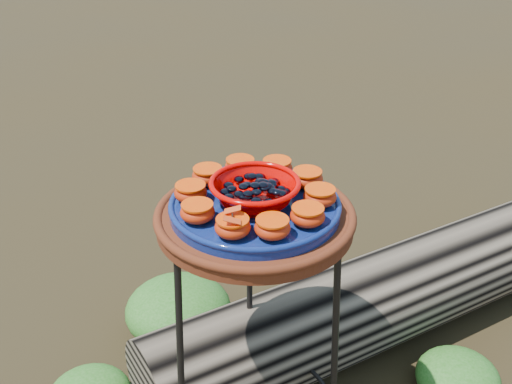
{
  "coord_description": "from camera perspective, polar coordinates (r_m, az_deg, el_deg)",
  "views": [
    {
      "loc": [
        -0.09,
        -1.21,
        1.45
      ],
      "look_at": [
        0.0,
        0.0,
        0.79
      ],
      "focal_mm": 45.0,
      "sensor_mm": 36.0,
      "label": 1
    }
  ],
  "objects": [
    {
      "name": "red_bowl",
      "position": [
        1.38,
        -0.1,
        -0.03
      ],
      "size": [
        0.19,
        0.19,
        0.05
      ],
      "primitive_type": null,
      "color": "#D00200",
      "rests_on": "cobalt_plate"
    },
    {
      "name": "orange_half_5",
      "position": [
        1.5,
        1.88,
        2.17
      ],
      "size": [
        0.07,
        0.07,
        0.04
      ],
      "primitive_type": "ellipsoid",
      "color": "#AA2D01",
      "rests_on": "cobalt_plate"
    },
    {
      "name": "orange_half_3",
      "position": [
        1.38,
        5.69,
        -0.42
      ],
      "size": [
        0.07,
        0.07,
        0.04
      ],
      "primitive_type": "ellipsoid",
      "color": "#AA2D01",
      "rests_on": "cobalt_plate"
    },
    {
      "name": "orange_half_4",
      "position": [
        1.45,
        4.56,
        1.19
      ],
      "size": [
        0.07,
        0.07,
        0.04
      ],
      "primitive_type": "ellipsoid",
      "color": "#AA2D01",
      "rests_on": "cobalt_plate"
    },
    {
      "name": "butterfly",
      "position": [
        1.26,
        -2.11,
        -2.13
      ],
      "size": [
        0.08,
        0.05,
        0.01
      ],
      "primitive_type": null,
      "rotation": [
        0.0,
        0.0,
        -0.06
      ],
      "color": "red",
      "rests_on": "orange_half_0"
    },
    {
      "name": "plant_stand",
      "position": [
        1.64,
        -0.09,
        -13.53
      ],
      "size": [
        0.44,
        0.44,
        0.7
      ],
      "primitive_type": null,
      "color": "black",
      "rests_on": "ground"
    },
    {
      "name": "orange_half_1",
      "position": [
        1.27,
        1.46,
        -3.22
      ],
      "size": [
        0.07,
        0.07,
        0.04
      ],
      "primitive_type": "ellipsoid",
      "color": "#AA2D01",
      "rests_on": "cobalt_plate"
    },
    {
      "name": "orange_half_2",
      "position": [
        1.31,
        4.61,
        -2.14
      ],
      "size": [
        0.07,
        0.07,
        0.04
      ],
      "primitive_type": "ellipsoid",
      "color": "#AA2D01",
      "rests_on": "cobalt_plate"
    },
    {
      "name": "foliage_right",
      "position": [
        2.06,
        17.52,
        -15.38
      ],
      "size": [
        0.25,
        0.25,
        0.12
      ],
      "primitive_type": "ellipsoid",
      "color": "#1B5912",
      "rests_on": "ground"
    },
    {
      "name": "terracotta_saucer",
      "position": [
        1.41,
        -0.1,
        -2.45
      ],
      "size": [
        0.43,
        0.43,
        0.04
      ],
      "primitive_type": "cylinder",
      "color": "#532017",
      "rests_on": "plant_stand"
    },
    {
      "name": "glass_gems",
      "position": [
        1.36,
        -0.1,
        1.38
      ],
      "size": [
        0.14,
        0.14,
        0.02
      ],
      "primitive_type": null,
      "color": "black",
      "rests_on": "red_bowl"
    },
    {
      "name": "driftwood_log",
      "position": [
        2.14,
        11.09,
        -9.27
      ],
      "size": [
        1.64,
        1.1,
        0.3
      ],
      "primitive_type": null,
      "rotation": [
        0.0,
        0.0,
        0.46
      ],
      "color": "black",
      "rests_on": "ground"
    },
    {
      "name": "orange_half_0",
      "position": [
        1.27,
        -2.09,
        -3.15
      ],
      "size": [
        0.07,
        0.07,
        0.04
      ],
      "primitive_type": "ellipsoid",
      "color": "#AA2D01",
      "rests_on": "cobalt_plate"
    },
    {
      "name": "orange_half_9",
      "position": [
        1.32,
        -5.22,
        -1.82
      ],
      "size": [
        0.07,
        0.07,
        0.04
      ],
      "primitive_type": "ellipsoid",
      "color": "#AA2D01",
      "rests_on": "cobalt_plate"
    },
    {
      "name": "orange_half_6",
      "position": [
        1.5,
        -1.42,
        2.26
      ],
      "size": [
        0.07,
        0.07,
        0.04
      ],
      "primitive_type": "ellipsoid",
      "color": "#AA2D01",
      "rests_on": "cobalt_plate"
    },
    {
      "name": "orange_half_8",
      "position": [
        1.4,
        -5.82,
        -0.07
      ],
      "size": [
        0.07,
        0.07,
        0.04
      ],
      "primitive_type": "ellipsoid",
      "color": "#AA2D01",
      "rests_on": "cobalt_plate"
    },
    {
      "name": "cobalt_plate",
      "position": [
        1.4,
        -0.1,
        -1.4
      ],
      "size": [
        0.37,
        0.37,
        0.02
      ],
      "primitive_type": "cylinder",
      "color": "#091349",
      "rests_on": "terracotta_saucer"
    },
    {
      "name": "foliage_back",
      "position": [
        2.18,
        -6.92,
        -10.19
      ],
      "size": [
        0.35,
        0.35,
        0.18
      ],
      "primitive_type": "ellipsoid",
      "color": "#1B5912",
      "rests_on": "ground"
    },
    {
      "name": "orange_half_7",
      "position": [
        1.47,
        -4.31,
        1.45
      ],
      "size": [
        0.07,
        0.07,
        0.04
      ],
      "primitive_type": "ellipsoid",
      "color": "#AA2D01",
      "rests_on": "cobalt_plate"
    }
  ]
}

